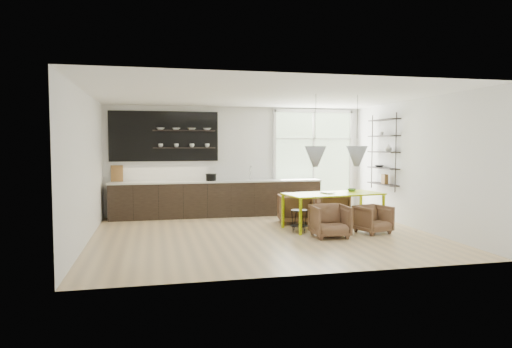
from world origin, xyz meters
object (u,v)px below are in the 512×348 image
at_px(armchair_front_left, 330,221).
at_px(wire_stool, 299,218).
at_px(armchair_front_right, 373,219).
at_px(dining_table, 333,196).
at_px(armchair_back_left, 294,209).
at_px(armchair_back_right, 332,207).

xyz_separation_m(armchair_front_left, wire_stool, (-0.43, 0.69, -0.03)).
bearing_deg(armchair_front_right, wire_stool, 146.32).
distance_m(dining_table, wire_stool, 1.00).
bearing_deg(dining_table, armchair_front_left, -124.22).
bearing_deg(armchair_back_left, wire_stool, 85.77).
xyz_separation_m(armchair_back_right, armchair_front_left, (-0.84, -1.92, -0.01)).
relative_size(dining_table, wire_stool, 4.81).
height_order(dining_table, armchair_back_left, dining_table).
height_order(dining_table, armchair_back_right, dining_table).
distance_m(armchair_back_left, armchair_front_right, 2.01).
height_order(dining_table, armchair_front_right, dining_table).
bearing_deg(armchair_back_left, armchair_back_right, -163.32).
bearing_deg(armchair_front_right, armchair_front_left, 175.15).
distance_m(armchair_back_left, armchair_front_left, 1.77).
bearing_deg(armchair_back_left, armchair_front_right, 136.98).
height_order(armchair_front_left, armchair_front_right, armchair_front_left).
bearing_deg(wire_stool, armchair_back_right, 44.04).
height_order(armchair_back_right, armchair_front_right, armchair_back_right).
relative_size(armchair_front_left, armchair_front_right, 1.12).
bearing_deg(armchair_front_right, dining_table, 115.05).
bearing_deg(armchair_back_right, wire_stool, 53.26).
height_order(armchair_back_right, wire_stool, armchair_back_right).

